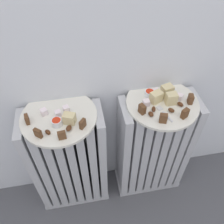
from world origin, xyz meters
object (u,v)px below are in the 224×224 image
plate_right (162,103)px  jam_bowl_left (57,122)px  radiator_left (70,162)px  radiator_right (152,149)px  jam_bowl_right (149,93)px  plate_left (59,117)px  fork (164,112)px

plate_right → jam_bowl_left: 0.42m
radiator_left → radiator_right: 0.41m
radiator_right → jam_bowl_left: size_ratio=16.67×
plate_right → jam_bowl_right: (-0.04, 0.05, 0.02)m
jam_bowl_right → jam_bowl_left: bearing=-166.4°
radiator_left → jam_bowl_left: bearing=-97.2°
radiator_left → plate_left: plate_left is taller
radiator_right → jam_bowl_right: 0.35m
plate_right → fork: size_ratio=3.18×
radiator_left → plate_right: bearing=0.0°
jam_bowl_right → radiator_left: bearing=-173.1°
plate_right → jam_bowl_left: (-0.42, -0.05, 0.02)m
radiator_right → plate_left: size_ratio=2.15×
radiator_left → jam_bowl_right: 0.51m
jam_bowl_left → radiator_left: bearing=82.8°
plate_right → plate_left: bearing=180.0°
radiator_left → jam_bowl_left: jam_bowl_left is taller
plate_left → fork: size_ratio=3.18×
radiator_right → plate_left: plate_left is taller
radiator_left → jam_bowl_right: jam_bowl_right is taller
plate_right → jam_bowl_left: jam_bowl_left is taller
radiator_right → fork: bearing=-104.8°
plate_right → radiator_right: bearing=0.0°
radiator_left → jam_bowl_right: bearing=6.9°
radiator_right → jam_bowl_right: jam_bowl_right is taller
plate_left → plate_right: bearing=0.0°
jam_bowl_left → fork: 0.40m
radiator_left → radiator_right: same height
plate_left → fork: bearing=-8.2°
radiator_left → plate_left: (0.00, 0.00, 0.33)m
plate_left → jam_bowl_right: 0.37m
jam_bowl_right → plate_right: bearing=-46.4°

